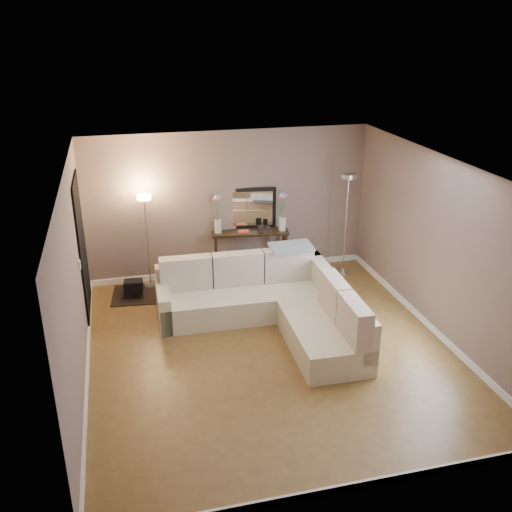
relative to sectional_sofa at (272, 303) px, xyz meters
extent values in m
cube|color=brown|center=(-0.22, -0.70, -0.35)|extent=(5.00, 5.50, 0.01)
cube|color=white|center=(-0.22, -0.70, 2.26)|extent=(5.00, 5.50, 0.01)
cube|color=#79655D|center=(-0.22, 2.06, 0.95)|extent=(5.00, 0.02, 2.60)
cube|color=#79655D|center=(-0.22, -3.46, 0.95)|extent=(5.00, 0.02, 2.60)
cube|color=#79655D|center=(-2.73, -0.70, 0.95)|extent=(0.02, 5.50, 2.60)
cube|color=#79655D|center=(2.29, -0.70, 0.95)|extent=(0.02, 5.50, 2.60)
cube|color=white|center=(-0.22, 2.03, -0.30)|extent=(5.00, 0.03, 0.10)
cube|color=white|center=(-0.22, -3.44, -0.30)|extent=(5.00, 0.03, 0.10)
cube|color=white|center=(-2.71, -0.70, -0.30)|extent=(0.03, 5.50, 0.10)
cube|color=white|center=(2.26, -0.70, -0.30)|extent=(0.03, 5.50, 0.10)
cube|color=black|center=(-2.70, 1.00, 0.75)|extent=(0.02, 1.20, 2.20)
cube|color=white|center=(-2.70, 0.15, 0.85)|extent=(0.02, 0.08, 0.12)
cube|color=beige|center=(-0.34, 0.40, -0.14)|extent=(2.69, 0.99, 0.41)
cube|color=beige|center=(-0.33, 0.76, 0.14)|extent=(2.67, 0.28, 0.57)
cube|color=beige|center=(-1.59, 0.43, -0.06)|extent=(0.21, 0.93, 0.57)
cube|color=beige|center=(0.50, -0.90, -0.14)|extent=(0.97, 1.67, 0.41)
cube|color=beige|center=(0.87, -0.45, 0.14)|extent=(0.27, 2.57, 0.57)
cube|color=beige|center=(-1.20, 0.67, 0.33)|extent=(0.81, 0.25, 0.53)
cube|color=beige|center=(-0.38, 0.65, 0.33)|extent=(0.81, 0.25, 0.53)
cube|color=beige|center=(0.44, 0.63, 0.33)|extent=(0.81, 0.25, 0.53)
cube|color=beige|center=(0.76, -0.60, 0.33)|extent=(0.25, 0.74, 0.53)
cube|color=beige|center=(0.74, -1.37, 0.33)|extent=(0.25, 0.74, 0.53)
cube|color=#7E91A2|center=(0.49, 0.65, 0.61)|extent=(0.69, 0.41, 0.09)
cube|color=black|center=(0.11, 1.86, 0.46)|extent=(1.39, 0.54, 0.04)
cube|color=black|center=(-0.52, 1.80, 0.05)|extent=(0.05, 0.05, 0.79)
cube|color=black|center=(-0.49, 2.09, 0.05)|extent=(0.05, 0.05, 0.79)
cube|color=black|center=(0.71, 1.63, 0.05)|extent=(0.05, 0.05, 0.79)
cube|color=black|center=(0.75, 1.92, 0.05)|extent=(0.05, 0.05, 0.79)
cube|color=black|center=(0.11, 1.86, -0.16)|extent=(1.30, 0.50, 0.03)
cube|color=#BF3333|center=(-0.44, 1.94, -0.05)|extent=(0.05, 0.17, 0.20)
cube|color=#3359A5|center=(-0.40, 1.93, -0.04)|extent=(0.06, 0.17, 0.22)
cube|color=gold|center=(-0.35, 1.93, -0.03)|extent=(0.07, 0.17, 0.24)
cube|color=#3F7F4C|center=(-0.29, 1.92, -0.05)|extent=(0.07, 0.17, 0.20)
cube|color=#994C99|center=(-0.24, 1.91, -0.04)|extent=(0.05, 0.17, 0.22)
cube|color=orange|center=(-0.20, 1.91, -0.03)|extent=(0.06, 0.17, 0.24)
cube|color=#262626|center=(-0.15, 1.90, -0.05)|extent=(0.07, 0.17, 0.20)
cube|color=#4C99B2|center=(-0.10, 1.89, -0.04)|extent=(0.07, 0.17, 0.22)
cube|color=#B2A58C|center=(-0.05, 1.89, -0.03)|extent=(0.05, 0.17, 0.24)
cube|color=brown|center=(-0.01, 1.88, -0.05)|extent=(0.06, 0.17, 0.20)
cube|color=navy|center=(0.04, 1.87, -0.04)|extent=(0.07, 0.17, 0.22)
cube|color=gold|center=(0.09, 1.87, -0.03)|extent=(0.07, 0.17, 0.24)
cube|color=black|center=(0.14, 2.04, 0.85)|extent=(0.95, 0.17, 0.75)
cube|color=white|center=(0.13, 2.01, 0.85)|extent=(0.83, 0.12, 0.62)
cube|color=#D94B26|center=(-0.02, 1.85, 0.49)|extent=(0.20, 0.15, 0.04)
cube|color=black|center=(0.29, 1.79, 0.54)|extent=(0.11, 0.03, 0.14)
cube|color=black|center=(0.41, 1.77, 0.53)|extent=(0.09, 0.03, 0.11)
cylinder|color=silver|center=(-0.45, 1.94, 0.59)|extent=(0.14, 0.14, 0.25)
cylinder|color=#38722D|center=(-0.47, 1.94, 0.89)|extent=(0.10, 0.02, 0.43)
sphere|color=#E5598C|center=(-0.49, 1.94, 1.10)|extent=(0.08, 0.08, 0.07)
cylinder|color=#38722D|center=(-0.46, 1.94, 0.90)|extent=(0.06, 0.02, 0.46)
sphere|color=white|center=(-0.47, 1.94, 1.12)|extent=(0.08, 0.08, 0.07)
cylinder|color=#38722D|center=(-0.45, 1.94, 0.91)|extent=(0.01, 0.01, 0.48)
sphere|color=#598CE5|center=(-0.45, 1.94, 1.15)|extent=(0.08, 0.08, 0.07)
cylinder|color=#38722D|center=(-0.45, 1.94, 0.89)|extent=(0.06, 0.02, 0.44)
sphere|color=#E58C4C|center=(-0.43, 1.94, 1.10)|extent=(0.08, 0.08, 0.07)
cylinder|color=#38722D|center=(-0.44, 1.94, 0.90)|extent=(0.11, 0.02, 0.45)
sphere|color=#D866B2|center=(-0.41, 1.93, 1.12)|extent=(0.08, 0.08, 0.07)
cylinder|color=silver|center=(0.68, 1.78, 0.59)|extent=(0.14, 0.14, 0.25)
cylinder|color=#38722D|center=(0.66, 1.79, 0.89)|extent=(0.10, 0.02, 0.43)
sphere|color=#E5598C|center=(0.64, 1.79, 1.10)|extent=(0.08, 0.08, 0.07)
cylinder|color=#38722D|center=(0.67, 1.79, 0.90)|extent=(0.06, 0.02, 0.46)
sphere|color=white|center=(0.66, 1.79, 1.12)|extent=(0.08, 0.08, 0.07)
cylinder|color=#38722D|center=(0.68, 1.78, 0.91)|extent=(0.01, 0.01, 0.48)
sphere|color=#598CE5|center=(0.68, 1.78, 1.15)|extent=(0.08, 0.08, 0.07)
cylinder|color=#38722D|center=(0.69, 1.78, 0.89)|extent=(0.06, 0.02, 0.44)
sphere|color=#E58C4C|center=(0.70, 1.78, 1.10)|extent=(0.08, 0.08, 0.07)
cylinder|color=#38722D|center=(0.70, 1.78, 0.90)|extent=(0.11, 0.02, 0.45)
sphere|color=#D866B2|center=(0.72, 1.78, 1.12)|extent=(0.08, 0.08, 0.07)
cylinder|color=silver|center=(-1.70, 1.78, -0.34)|extent=(0.24, 0.24, 0.03)
cylinder|color=silver|center=(-1.70, 1.78, 0.45)|extent=(0.03, 0.03, 1.57)
cylinder|color=#FFBF72|center=(-1.70, 1.78, 1.27)|extent=(0.26, 0.26, 0.07)
cylinder|color=silver|center=(1.78, 1.51, -0.33)|extent=(0.25, 0.25, 0.03)
cylinder|color=silver|center=(1.78, 1.51, 0.55)|extent=(0.03, 0.03, 1.77)
cylinder|color=silver|center=(1.78, 1.51, 1.47)|extent=(0.27, 0.27, 0.08)
cube|color=black|center=(-1.82, 1.48, -0.34)|extent=(1.16, 0.92, 0.01)
cube|color=black|center=(-2.00, 1.42, -0.14)|extent=(0.33, 0.25, 0.20)
camera|label=1|loc=(-2.09, -7.39, 3.96)|focal=40.00mm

